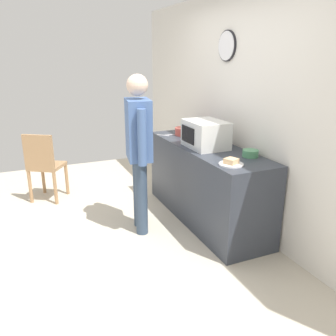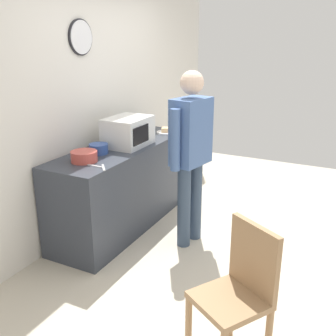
{
  "view_description": "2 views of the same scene",
  "coord_description": "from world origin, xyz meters",
  "px_view_note": "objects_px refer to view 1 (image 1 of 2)",
  "views": [
    {
      "loc": [
        3.26,
        -0.72,
        1.89
      ],
      "look_at": [
        -0.27,
        0.8,
        0.65
      ],
      "focal_mm": 37.22,
      "sensor_mm": 36.0,
      "label": 1
    },
    {
      "loc": [
        -3.51,
        -1.04,
        2.02
      ],
      "look_at": [
        0.01,
        0.74,
        0.7
      ],
      "focal_mm": 42.46,
      "sensor_mm": 36.0,
      "label": 2
    }
  ],
  "objects_px": {
    "cereal_bowl": "(197,135)",
    "microwave": "(206,134)",
    "mixing_bowl": "(184,131)",
    "salad_bowl": "(250,153)",
    "person_standing": "(139,143)",
    "spoon_utensil": "(163,135)",
    "fork_utensil": "(171,135)",
    "wooden_chair": "(44,164)",
    "sandwich_plate": "(231,163)"
  },
  "relations": [
    {
      "from": "salad_bowl",
      "to": "person_standing",
      "type": "relative_size",
      "value": 0.1
    },
    {
      "from": "sandwich_plate",
      "to": "salad_bowl",
      "type": "relative_size",
      "value": 1.44
    },
    {
      "from": "microwave",
      "to": "mixing_bowl",
      "type": "xyz_separation_m",
      "value": [
        -0.66,
        0.06,
        -0.1
      ]
    },
    {
      "from": "cereal_bowl",
      "to": "microwave",
      "type": "bearing_deg",
      "value": -14.8
    },
    {
      "from": "sandwich_plate",
      "to": "microwave",
      "type": "bearing_deg",
      "value": 171.49
    },
    {
      "from": "spoon_utensil",
      "to": "mixing_bowl",
      "type": "bearing_deg",
      "value": 73.89
    },
    {
      "from": "person_standing",
      "to": "wooden_chair",
      "type": "bearing_deg",
      "value": -145.0
    },
    {
      "from": "sandwich_plate",
      "to": "wooden_chair",
      "type": "distance_m",
      "value": 2.62
    },
    {
      "from": "wooden_chair",
      "to": "microwave",
      "type": "bearing_deg",
      "value": 50.34
    },
    {
      "from": "microwave",
      "to": "person_standing",
      "type": "relative_size",
      "value": 0.29
    },
    {
      "from": "wooden_chair",
      "to": "sandwich_plate",
      "type": "bearing_deg",
      "value": 37.08
    },
    {
      "from": "mixing_bowl",
      "to": "spoon_utensil",
      "type": "distance_m",
      "value": 0.28
    },
    {
      "from": "microwave",
      "to": "salad_bowl",
      "type": "distance_m",
      "value": 0.58
    },
    {
      "from": "sandwich_plate",
      "to": "spoon_utensil",
      "type": "height_order",
      "value": "sandwich_plate"
    },
    {
      "from": "fork_utensil",
      "to": "wooden_chair",
      "type": "bearing_deg",
      "value": -112.32
    },
    {
      "from": "salad_bowl",
      "to": "mixing_bowl",
      "type": "distance_m",
      "value": 1.2
    },
    {
      "from": "mixing_bowl",
      "to": "wooden_chair",
      "type": "relative_size",
      "value": 0.26
    },
    {
      "from": "salad_bowl",
      "to": "mixing_bowl",
      "type": "relative_size",
      "value": 0.67
    },
    {
      "from": "microwave",
      "to": "person_standing",
      "type": "distance_m",
      "value": 0.76
    },
    {
      "from": "cereal_bowl",
      "to": "person_standing",
      "type": "xyz_separation_m",
      "value": [
        0.3,
        -0.86,
        0.05
      ]
    },
    {
      "from": "salad_bowl",
      "to": "person_standing",
      "type": "xyz_separation_m",
      "value": [
        -0.61,
        -0.99,
        0.06
      ]
    },
    {
      "from": "microwave",
      "to": "mixing_bowl",
      "type": "height_order",
      "value": "microwave"
    },
    {
      "from": "sandwich_plate",
      "to": "salad_bowl",
      "type": "distance_m",
      "value": 0.38
    },
    {
      "from": "fork_utensil",
      "to": "spoon_utensil",
      "type": "xyz_separation_m",
      "value": [
        -0.0,
        -0.1,
        0.0
      ]
    },
    {
      "from": "cereal_bowl",
      "to": "salad_bowl",
      "type": "bearing_deg",
      "value": 8.34
    },
    {
      "from": "person_standing",
      "to": "wooden_chair",
      "type": "xyz_separation_m",
      "value": [
        -1.29,
        -0.9,
        -0.48
      ]
    },
    {
      "from": "mixing_bowl",
      "to": "person_standing",
      "type": "bearing_deg",
      "value": -54.85
    },
    {
      "from": "mixing_bowl",
      "to": "salad_bowl",
      "type": "bearing_deg",
      "value": 8.27
    },
    {
      "from": "microwave",
      "to": "salad_bowl",
      "type": "bearing_deg",
      "value": 24.27
    },
    {
      "from": "microwave",
      "to": "spoon_utensil",
      "type": "distance_m",
      "value": 0.78
    },
    {
      "from": "microwave",
      "to": "wooden_chair",
      "type": "relative_size",
      "value": 0.53
    },
    {
      "from": "mixing_bowl",
      "to": "fork_utensil",
      "type": "height_order",
      "value": "mixing_bowl"
    },
    {
      "from": "salad_bowl",
      "to": "spoon_utensil",
      "type": "distance_m",
      "value": 1.34
    },
    {
      "from": "cereal_bowl",
      "to": "fork_utensil",
      "type": "distance_m",
      "value": 0.41
    },
    {
      "from": "fork_utensil",
      "to": "wooden_chair",
      "type": "xyz_separation_m",
      "value": [
        -0.64,
        -1.56,
        -0.39
      ]
    },
    {
      "from": "microwave",
      "to": "salad_bowl",
      "type": "height_order",
      "value": "microwave"
    },
    {
      "from": "mixing_bowl",
      "to": "microwave",
      "type": "bearing_deg",
      "value": -5.4
    },
    {
      "from": "cereal_bowl",
      "to": "person_standing",
      "type": "distance_m",
      "value": 0.91
    },
    {
      "from": "microwave",
      "to": "person_standing",
      "type": "height_order",
      "value": "person_standing"
    },
    {
      "from": "person_standing",
      "to": "mixing_bowl",
      "type": "bearing_deg",
      "value": 125.15
    },
    {
      "from": "spoon_utensil",
      "to": "wooden_chair",
      "type": "bearing_deg",
      "value": -113.58
    },
    {
      "from": "salad_bowl",
      "to": "mixing_bowl",
      "type": "bearing_deg",
      "value": -171.73
    },
    {
      "from": "sandwich_plate",
      "to": "fork_utensil",
      "type": "bearing_deg",
      "value": 179.99
    },
    {
      "from": "microwave",
      "to": "fork_utensil",
      "type": "height_order",
      "value": "microwave"
    },
    {
      "from": "salad_bowl",
      "to": "mixing_bowl",
      "type": "height_order",
      "value": "mixing_bowl"
    },
    {
      "from": "mixing_bowl",
      "to": "person_standing",
      "type": "height_order",
      "value": "person_standing"
    },
    {
      "from": "spoon_utensil",
      "to": "cereal_bowl",
      "type": "bearing_deg",
      "value": 40.91
    },
    {
      "from": "microwave",
      "to": "cereal_bowl",
      "type": "bearing_deg",
      "value": 165.2
    },
    {
      "from": "sandwich_plate",
      "to": "mixing_bowl",
      "type": "height_order",
      "value": "mixing_bowl"
    },
    {
      "from": "salad_bowl",
      "to": "wooden_chair",
      "type": "xyz_separation_m",
      "value": [
        -1.9,
        -1.9,
        -0.42
      ]
    }
  ]
}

